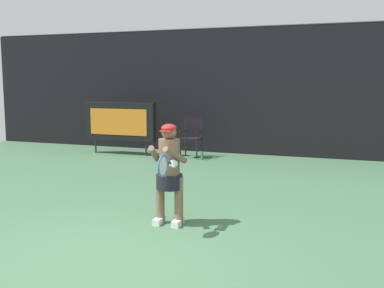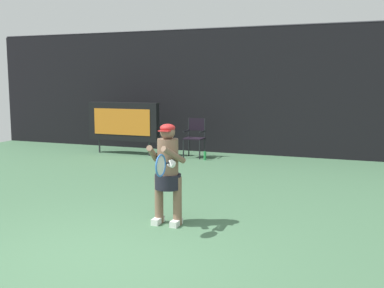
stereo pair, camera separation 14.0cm
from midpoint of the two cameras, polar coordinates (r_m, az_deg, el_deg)
name	(u,v)px [view 2 (the right image)]	position (r m, az deg, el deg)	size (l,w,h in m)	color
ground	(93,264)	(5.76, -11.29, -14.20)	(18.00, 22.00, 0.03)	#456E4D
backdrop_screen	(261,92)	(13.50, 8.71, 6.34)	(18.00, 0.12, 3.66)	black
scoreboard	(123,122)	(13.62, -8.10, 2.72)	(2.20, 0.21, 1.50)	black
umpire_chair	(195,135)	(12.96, 0.68, 1.08)	(0.52, 0.44, 1.08)	black
water_bottle	(205,156)	(12.55, 1.91, -1.42)	(0.07, 0.07, 0.27)	green
tennis_player	(168,170)	(6.89, -2.41, -3.15)	(0.54, 0.62, 1.50)	white
tennis_racket	(161,165)	(6.33, -3.12, -2.61)	(0.03, 0.60, 0.31)	black
tennis_ball_loose	(165,163)	(11.88, -2.98, -2.39)	(0.07, 0.07, 0.07)	#CCDB3D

